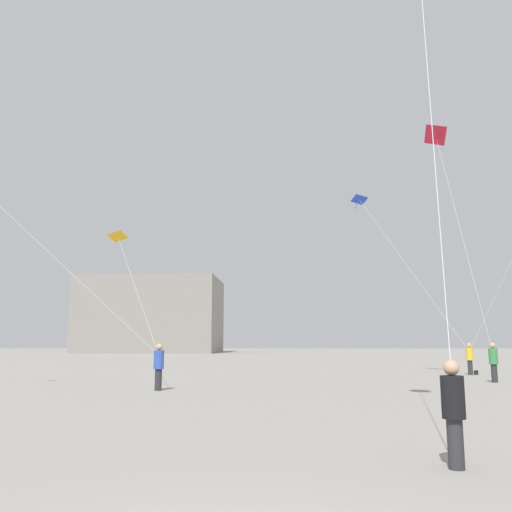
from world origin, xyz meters
name	(u,v)px	position (x,y,z in m)	size (l,w,h in m)	color
person_in_yellow	(470,357)	(12.03, 26.66, 0.97)	(0.38, 0.38, 1.77)	#2D2D33
person_in_black	(454,409)	(3.13, 4.06, 0.86)	(0.34, 0.34, 1.57)	#2D2D33
person_in_blue	(159,365)	(-3.67, 16.68, 0.97)	(0.39, 0.39, 1.77)	#2D2D33
person_in_green	(493,360)	(10.93, 20.94, 0.99)	(0.39, 0.39, 1.80)	#2D2D33
kite_amber_delta	(118,239)	(-9.03, 29.75, 8.40)	(6.17, 14.17, 7.70)	yellow
kite_cobalt_delta	(362,204)	(7.14, 31.26, 11.12)	(5.60, 5.33, 10.43)	blue
kite_crimson_delta	(437,138)	(9.91, 23.88, 12.92)	(1.60, 3.90, 12.22)	red
building_left_hall	(152,315)	(-19.00, 89.94, 6.41)	(23.93, 17.55, 12.82)	gray
handbag_beside_flyer	(476,373)	(12.38, 26.76, 0.12)	(0.32, 0.14, 0.24)	black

